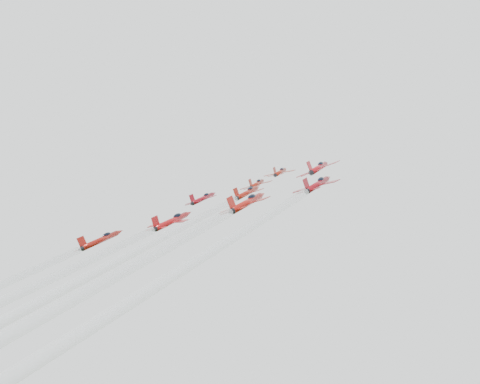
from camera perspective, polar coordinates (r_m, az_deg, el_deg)
The scene contains 7 objects.
jet_lead at distance 141.22m, azimuth 4.32°, elevation 2.16°, with size 8.81×10.79×8.39m.
jet_row2_left at distance 136.08m, azimuth -3.96°, elevation -0.66°, with size 9.34×11.43×8.89m.
jet_row2_center at distance 127.50m, azimuth 1.84°, elevation 0.90°, with size 8.40×10.29×8.00m.
jet_row2_right at distance 119.33m, azimuth 8.40°, elevation 2.60°, with size 10.52×12.88×10.02m.
jet_center at distance 77.04m, azimuth -11.80°, elevation -6.89°, with size 8.90×77.66×59.86m.
jet_rear_right at distance 55.01m, azimuth -20.58°, elevation -13.17°, with size 10.44×91.08×70.20m.
jet_rear_farright at distance 52.46m, azimuth -4.04°, elevation -8.24°, with size 8.63×75.30×58.04m.
Camera 1 is at (51.34, -86.85, 87.40)m, focal length 40.00 mm.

